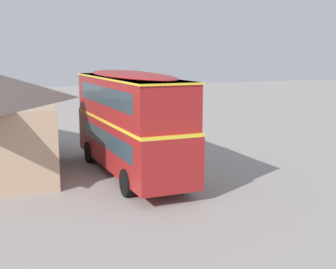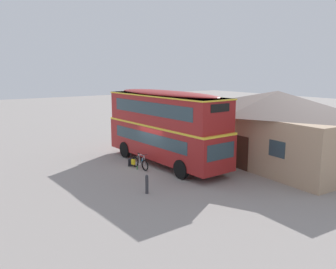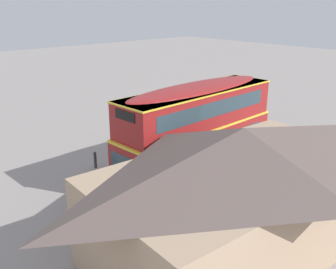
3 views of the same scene
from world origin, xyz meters
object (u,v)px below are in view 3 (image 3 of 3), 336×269
object	(u,v)px
touring_bicycle	(172,153)
water_bottle_green_metal	(168,157)
backpack_on_ground	(180,151)
double_decker_bus	(197,124)
kerb_bollard	(95,160)

from	to	relation	value
touring_bicycle	water_bottle_green_metal	xyz separation A→B (m)	(0.10, -0.20, -0.25)
backpack_on_ground	double_decker_bus	bearing A→B (deg)	69.26
double_decker_bus	backpack_on_ground	xyz separation A→B (m)	(-0.81, -2.13, -2.38)
touring_bicycle	backpack_on_ground	distance (m)	0.84
touring_bicycle	kerb_bollard	world-z (taller)	touring_bicycle
backpack_on_ground	kerb_bollard	distance (m)	5.20
double_decker_bus	water_bottle_green_metal	bearing A→B (deg)	-87.08
backpack_on_ground	water_bottle_green_metal	xyz separation A→B (m)	(0.92, -0.06, -0.15)
double_decker_bus	backpack_on_ground	distance (m)	3.30
water_bottle_green_metal	kerb_bollard	bearing A→B (deg)	-23.51
double_decker_bus	kerb_bollard	xyz separation A→B (m)	(4.07, -3.91, -2.14)
kerb_bollard	backpack_on_ground	bearing A→B (deg)	159.97
double_decker_bus	kerb_bollard	distance (m)	6.04
water_bottle_green_metal	touring_bicycle	bearing A→B (deg)	115.49
double_decker_bus	touring_bicycle	distance (m)	3.02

